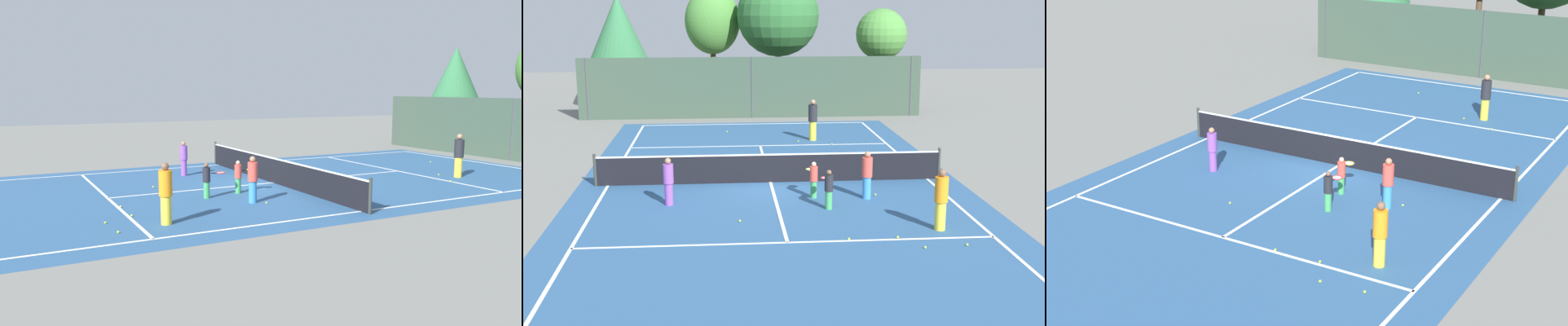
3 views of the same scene
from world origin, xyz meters
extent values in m
plane|color=slate|center=(0.00, 0.00, 0.00)|extent=(80.00, 80.00, 0.00)
cube|color=#2D5684|center=(0.00, 0.00, 0.00)|extent=(13.00, 25.00, 0.00)
cube|color=white|center=(-5.50, 0.00, 0.01)|extent=(0.10, 24.00, 0.01)
cube|color=white|center=(5.50, 0.00, 0.01)|extent=(0.10, 24.00, 0.01)
cube|color=white|center=(0.00, 12.00, 0.01)|extent=(11.00, 0.10, 0.01)
cube|color=white|center=(0.00, -6.40, 0.01)|extent=(11.00, 0.10, 0.01)
cube|color=white|center=(0.00, 6.40, 0.01)|extent=(11.00, 0.10, 0.01)
cube|color=white|center=(0.00, 0.00, 0.01)|extent=(0.10, 12.80, 0.01)
cylinder|color=#333833|center=(-5.90, 0.00, 0.55)|extent=(0.10, 0.10, 1.10)
cylinder|color=#333833|center=(5.90, 0.00, 0.55)|extent=(0.10, 0.10, 1.10)
cube|color=black|center=(0.00, 0.00, 0.47)|extent=(11.80, 0.03, 0.95)
cube|color=white|center=(0.00, 0.00, 0.97)|extent=(11.80, 0.04, 0.05)
cube|color=#384C3D|center=(0.00, 14.00, 1.60)|extent=(18.00, 0.06, 3.20)
cylinder|color=#3F4447|center=(-8.50, 14.00, 1.60)|extent=(0.12, 0.12, 3.20)
cylinder|color=#3F4447|center=(0.00, 14.00, 1.60)|extent=(0.12, 0.12, 3.20)
cylinder|color=brown|center=(-7.29, 17.74, 1.29)|extent=(0.33, 0.33, 2.57)
cone|color=#337547|center=(-7.29, 17.74, 4.49)|extent=(3.45, 3.45, 3.83)
cylinder|color=yellow|center=(2.41, 7.51, 0.42)|extent=(0.31, 0.31, 0.85)
cylinder|color=#232328|center=(2.41, 7.51, 1.22)|extent=(0.39, 0.39, 0.74)
sphere|color=#A37556|center=(2.41, 7.51, 1.71)|extent=(0.23, 0.23, 0.23)
cylinder|color=#388CD8|center=(2.88, -2.35, 0.36)|extent=(0.26, 0.26, 0.71)
cylinder|color=#E54C3F|center=(2.88, -2.35, 1.02)|extent=(0.33, 0.33, 0.62)
sphere|color=#A37556|center=(2.88, -2.35, 1.43)|extent=(0.19, 0.19, 0.19)
cylinder|color=#3FA559|center=(1.23, -2.10, 0.27)|extent=(0.20, 0.20, 0.54)
cylinder|color=#E54C3F|center=(1.23, -2.10, 0.78)|extent=(0.25, 0.25, 0.48)
sphere|color=beige|center=(1.23, -2.10, 1.09)|extent=(0.15, 0.15, 0.15)
cylinder|color=black|center=(1.21, -1.83, 0.80)|extent=(0.04, 0.20, 0.03)
torus|color=yellow|center=(1.20, -1.58, 0.80)|extent=(0.35, 0.35, 0.03)
cylinder|color=silver|center=(1.20, -1.58, 0.80)|extent=(0.29, 0.29, 0.00)
cylinder|color=yellow|center=(4.24, -5.68, 0.40)|extent=(0.29, 0.29, 0.80)
cylinder|color=orange|center=(4.24, -5.68, 1.14)|extent=(0.36, 0.36, 0.70)
sphere|color=brown|center=(4.24, -5.68, 1.60)|extent=(0.22, 0.22, 0.22)
cylinder|color=#3FA559|center=(1.51, -3.41, 0.28)|extent=(0.21, 0.21, 0.56)
cylinder|color=#232328|center=(1.51, -3.41, 0.81)|extent=(0.26, 0.26, 0.49)
sphere|color=brown|center=(1.51, -3.41, 1.13)|extent=(0.15, 0.15, 0.15)
cylinder|color=black|center=(1.51, -3.13, 0.83)|extent=(0.03, 0.20, 0.03)
torus|color=red|center=(1.50, -2.88, 0.83)|extent=(0.34, 0.34, 0.03)
cylinder|color=silver|center=(1.50, -2.88, 0.83)|extent=(0.28, 0.28, 0.00)
cylinder|color=purple|center=(-3.28, -2.55, 0.34)|extent=(0.25, 0.25, 0.69)
cylinder|color=purple|center=(-3.28, -2.55, 0.99)|extent=(0.31, 0.31, 0.60)
sphere|color=#A37556|center=(-3.28, -2.55, 1.38)|extent=(0.19, 0.19, 0.19)
cube|color=red|center=(-0.14, 1.44, 0.18)|extent=(0.47, 0.33, 0.36)
sphere|color=#CCE533|center=(-0.23, 1.44, 0.39)|extent=(0.07, 0.07, 0.07)
sphere|color=#CCE533|center=(-0.04, 1.49, 0.39)|extent=(0.07, 0.07, 0.07)
sphere|color=#CCE533|center=(-2.67, 0.96, 0.03)|extent=(0.07, 0.07, 0.07)
sphere|color=#CCE533|center=(2.93, -6.30, 0.03)|extent=(0.07, 0.07, 0.07)
sphere|color=#CCE533|center=(1.62, -6.33, 0.03)|extent=(0.07, 0.07, 0.07)
sphere|color=#CCE533|center=(-1.37, 9.78, 0.03)|extent=(0.07, 0.07, 0.07)
sphere|color=#CCE533|center=(4.55, -7.05, 0.03)|extent=(0.07, 0.07, 0.07)
sphere|color=#CCE533|center=(3.43, -7.15, 0.03)|extent=(0.07, 0.07, 0.07)
sphere|color=#CCE533|center=(3.23, -2.03, 0.03)|extent=(0.07, 0.07, 0.07)
sphere|color=#CCE533|center=(3.10, 6.34, 0.03)|extent=(0.07, 0.07, 0.07)
sphere|color=#CCE533|center=(1.72, 7.13, 0.03)|extent=(0.07, 0.07, 0.07)
sphere|color=#CCE533|center=(-1.18, -4.48, 0.03)|extent=(0.07, 0.07, 0.07)
camera|label=1|loc=(17.78, -9.81, 3.66)|focal=36.06mm
camera|label=2|loc=(-1.66, -24.34, 6.18)|focal=50.45mm
camera|label=3|loc=(11.40, -20.96, 8.91)|focal=52.78mm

